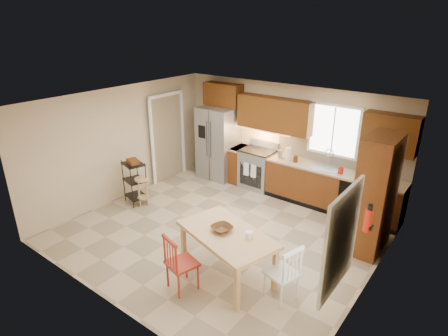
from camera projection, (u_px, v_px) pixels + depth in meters
floor at (220, 232)px, 7.24m from camera, size 5.50×5.50×0.00m
ceiling at (220, 104)px, 6.30m from camera, size 5.50×5.00×0.02m
wall_back at (286, 139)px, 8.61m from camera, size 5.50×0.02×2.50m
wall_front at (104, 230)px, 4.93m from camera, size 5.50×0.02×2.50m
wall_left at (122, 143)px, 8.31m from camera, size 0.02×5.00×2.50m
wall_right at (375, 218)px, 5.23m from camera, size 0.02×5.00×2.50m
refrigerator at (218, 143)px, 9.42m from camera, size 0.92×0.75×1.82m
range_stove at (258, 169)px, 8.99m from camera, size 0.76×0.63×0.92m
base_cabinet_narrow at (239, 164)px, 9.31m from camera, size 0.30×0.60×0.90m
base_cabinet_run at (331, 189)px, 7.97m from camera, size 2.92×0.60×0.90m
dishwasher at (352, 201)px, 7.44m from camera, size 0.60×0.02×0.78m
backsplash at (340, 154)px, 7.91m from camera, size 2.92×0.03×0.55m
upper_over_fridge at (223, 94)px, 9.12m from camera, size 1.00×0.35×0.55m
upper_left_block at (274, 114)px, 8.41m from camera, size 1.80×0.35×0.75m
upper_right_block at (390, 134)px, 7.01m from camera, size 1.00×0.35×0.75m
window_back at (334, 130)px, 7.83m from camera, size 1.12×0.04×1.12m
sink at (325, 169)px, 7.92m from camera, size 0.62×0.46×0.16m
undercab_glow at (262, 129)px, 8.71m from camera, size 1.60×0.30×0.01m
soap_bottle at (341, 169)px, 7.58m from camera, size 0.09×0.09×0.19m
paper_towel at (288, 154)px, 8.29m from camera, size 0.12×0.12×0.28m
canister_steel at (280, 154)px, 8.42m from camera, size 0.11×0.11×0.18m
canister_wood at (295, 159)px, 8.19m from camera, size 0.10×0.10×0.14m
pantry at (376, 195)px, 6.37m from camera, size 0.50×0.95×2.10m
fire_extinguisher at (368, 221)px, 5.46m from camera, size 0.12×0.12×0.36m
window_right at (341, 241)px, 4.34m from camera, size 0.04×1.02×1.32m
doorway at (167, 138)px, 9.30m from camera, size 0.04×0.95×2.10m
dining_table at (227, 255)px, 5.89m from camera, size 1.76×1.29×0.77m
chair_red at (182, 262)px, 5.58m from camera, size 0.54×0.54×0.93m
chair_white at (282, 272)px, 5.36m from camera, size 0.54×0.54×0.93m
table_bowl at (222, 231)px, 5.80m from camera, size 0.39×0.39×0.08m
table_jar at (249, 236)px, 5.61m from camera, size 0.14×0.14×0.14m
bar_stool at (143, 192)px, 8.17m from camera, size 0.35×0.35×0.63m
utility_cart at (135, 182)px, 8.20m from camera, size 0.58×0.50×0.98m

